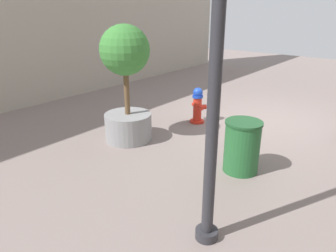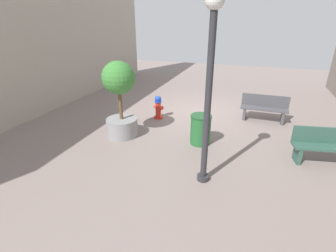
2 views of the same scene
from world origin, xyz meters
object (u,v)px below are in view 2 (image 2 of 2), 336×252
bench_far (325,145)px  street_lamp (210,76)px  bench_near (264,108)px  fire_hydrant (158,107)px  planter_tree (120,97)px  trash_bin (201,130)px

bench_far → street_lamp: bearing=32.9°
bench_near → bench_far: 2.98m
fire_hydrant → street_lamp: 4.62m
bench_far → planter_tree: (5.78, 0.26, 0.81)m
fire_hydrant → bench_near: size_ratio=0.53×
bench_far → planter_tree: 5.84m
trash_bin → planter_tree: bearing=6.1°
planter_tree → bench_far: bearing=-177.5°
bench_near → planter_tree: planter_tree is taller
trash_bin → bench_near: bearing=-124.9°
fire_hydrant → bench_far: (-5.23, 1.55, 0.05)m
bench_near → street_lamp: (1.33, 4.41, 1.98)m
fire_hydrant → planter_tree: (0.54, 1.81, 0.86)m
street_lamp → trash_bin: (0.48, -1.82, -2.02)m
bench_near → street_lamp: bearing=73.2°
fire_hydrant → street_lamp: street_lamp is taller
bench_near → bench_far: (-1.47, 2.60, -0.00)m
bench_far → street_lamp: 3.88m
fire_hydrant → trash_bin: bearing=141.7°
fire_hydrant → planter_tree: 2.08m
bench_near → fire_hydrant: bearing=15.5°
fire_hydrant → street_lamp: size_ratio=0.22×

